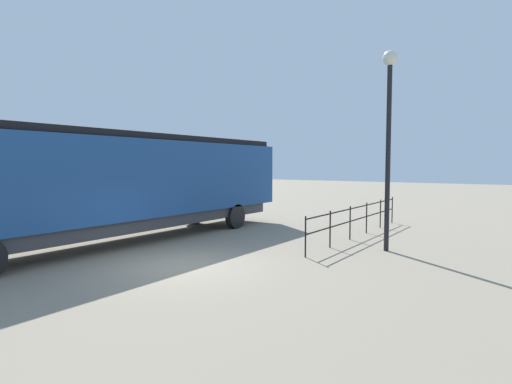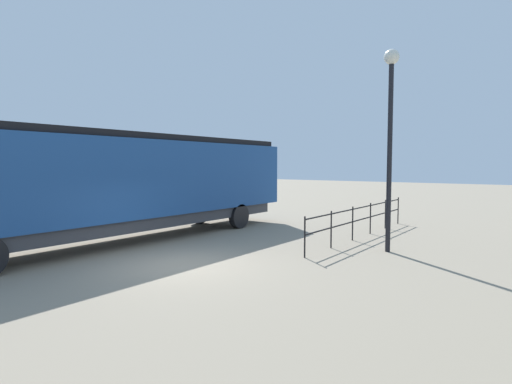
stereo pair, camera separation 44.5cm
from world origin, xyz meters
TOP-DOWN VIEW (x-y plane):
  - ground_plane at (0.00, 0.00)m, footprint 120.00×120.00m
  - locomotive at (-4.20, 1.80)m, footprint 2.80×16.18m
  - lamp_post at (4.21, 5.41)m, footprint 0.49×0.49m
  - platform_fence at (2.43, 7.59)m, footprint 0.05×9.24m

SIDE VIEW (x-z plane):
  - ground_plane at x=0.00m, z-range 0.00..0.00m
  - platform_fence at x=2.43m, z-range 0.18..1.48m
  - locomotive at x=-4.20m, z-range 0.25..4.28m
  - lamp_post at x=4.21m, z-range 1.19..7.80m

